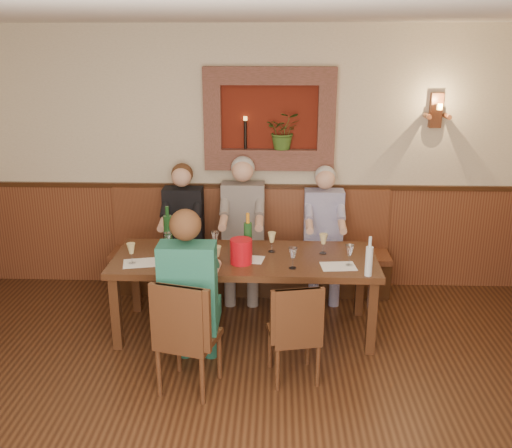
{
  "coord_description": "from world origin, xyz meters",
  "views": [
    {
      "loc": [
        0.28,
        -3.0,
        2.66
      ],
      "look_at": [
        0.1,
        1.9,
        1.05
      ],
      "focal_mm": 40.0,
      "sensor_mm": 36.0,
      "label": 1
    }
  ],
  "objects_px": {
    "chair_near_right": "(294,351)",
    "wine_bottle_green_a": "(248,239)",
    "person_bench_mid": "(243,239)",
    "person_chair_front": "(191,309)",
    "bench": "(250,261)",
    "chair_near_left": "(188,357)",
    "person_bench_right": "(323,244)",
    "water_bottle": "(369,260)",
    "spittoon_bucket": "(241,251)",
    "wine_bottle_green_b": "(168,232)",
    "person_bench_left": "(183,242)",
    "dining_table": "(245,264)"
  },
  "relations": [
    {
      "from": "person_bench_right",
      "to": "person_chair_front",
      "type": "height_order",
      "value": "person_chair_front"
    },
    {
      "from": "bench",
      "to": "wine_bottle_green_a",
      "type": "distance_m",
      "value": 1.1
    },
    {
      "from": "person_chair_front",
      "to": "wine_bottle_green_b",
      "type": "distance_m",
      "value": 1.05
    },
    {
      "from": "chair_near_left",
      "to": "water_bottle",
      "type": "distance_m",
      "value": 1.68
    },
    {
      "from": "chair_near_right",
      "to": "wine_bottle_green_a",
      "type": "xyz_separation_m",
      "value": [
        -0.41,
        0.8,
        0.67
      ]
    },
    {
      "from": "person_bench_left",
      "to": "water_bottle",
      "type": "xyz_separation_m",
      "value": [
        1.77,
        -1.23,
        0.3
      ]
    },
    {
      "from": "chair_near_right",
      "to": "wine_bottle_green_a",
      "type": "relative_size",
      "value": 2.1
    },
    {
      "from": "chair_near_left",
      "to": "spittoon_bucket",
      "type": "bearing_deg",
      "value": 80.61
    },
    {
      "from": "spittoon_bucket",
      "to": "wine_bottle_green_a",
      "type": "relative_size",
      "value": 0.54
    },
    {
      "from": "person_bench_mid",
      "to": "person_chair_front",
      "type": "height_order",
      "value": "person_bench_mid"
    },
    {
      "from": "chair_near_right",
      "to": "water_bottle",
      "type": "bearing_deg",
      "value": 21.02
    },
    {
      "from": "person_chair_front",
      "to": "person_bench_mid",
      "type": "bearing_deg",
      "value": 78.83
    },
    {
      "from": "person_bench_mid",
      "to": "person_bench_right",
      "type": "height_order",
      "value": "person_bench_mid"
    },
    {
      "from": "bench",
      "to": "wine_bottle_green_a",
      "type": "relative_size",
      "value": 7.31
    },
    {
      "from": "bench",
      "to": "spittoon_bucket",
      "type": "bearing_deg",
      "value": -91.23
    },
    {
      "from": "chair_near_left",
      "to": "wine_bottle_green_b",
      "type": "bearing_deg",
      "value": 121.98
    },
    {
      "from": "chair_near_right",
      "to": "wine_bottle_green_a",
      "type": "height_order",
      "value": "wine_bottle_green_a"
    },
    {
      "from": "wine_bottle_green_b",
      "to": "water_bottle",
      "type": "relative_size",
      "value": 1.22
    },
    {
      "from": "chair_near_right",
      "to": "person_chair_front",
      "type": "relative_size",
      "value": 0.59
    },
    {
      "from": "person_bench_mid",
      "to": "spittoon_bucket",
      "type": "relative_size",
      "value": 6.73
    },
    {
      "from": "person_bench_mid",
      "to": "person_chair_front",
      "type": "distance_m",
      "value": 1.64
    },
    {
      "from": "chair_near_right",
      "to": "person_bench_right",
      "type": "relative_size",
      "value": 0.62
    },
    {
      "from": "wine_bottle_green_a",
      "to": "chair_near_right",
      "type": "bearing_deg",
      "value": -62.97
    },
    {
      "from": "bench",
      "to": "dining_table",
      "type": "bearing_deg",
      "value": -90.0
    },
    {
      "from": "bench",
      "to": "person_bench_left",
      "type": "relative_size",
      "value": 2.12
    },
    {
      "from": "bench",
      "to": "person_bench_right",
      "type": "xyz_separation_m",
      "value": [
        0.78,
        -0.1,
        0.25
      ]
    },
    {
      "from": "chair_near_left",
      "to": "wine_bottle_green_b",
      "type": "height_order",
      "value": "wine_bottle_green_b"
    },
    {
      "from": "person_bench_right",
      "to": "wine_bottle_green_a",
      "type": "bearing_deg",
      "value": -132.69
    },
    {
      "from": "bench",
      "to": "chair_near_right",
      "type": "xyz_separation_m",
      "value": [
        0.44,
        -1.73,
        -0.08
      ]
    },
    {
      "from": "chair_near_left",
      "to": "wine_bottle_green_a",
      "type": "height_order",
      "value": "wine_bottle_green_a"
    },
    {
      "from": "person_bench_right",
      "to": "water_bottle",
      "type": "bearing_deg",
      "value": -77.29
    },
    {
      "from": "chair_near_left",
      "to": "water_bottle",
      "type": "relative_size",
      "value": 2.76
    },
    {
      "from": "person_bench_left",
      "to": "person_chair_front",
      "type": "bearing_deg",
      "value": -78.84
    },
    {
      "from": "dining_table",
      "to": "person_bench_left",
      "type": "distance_m",
      "value": 1.1
    },
    {
      "from": "spittoon_bucket",
      "to": "person_bench_mid",
      "type": "bearing_deg",
      "value": 92.68
    },
    {
      "from": "wine_bottle_green_a",
      "to": "spittoon_bucket",
      "type": "bearing_deg",
      "value": -106.71
    },
    {
      "from": "wine_bottle_green_a",
      "to": "dining_table",
      "type": "bearing_deg",
      "value": -147.36
    },
    {
      "from": "bench",
      "to": "water_bottle",
      "type": "relative_size",
      "value": 8.69
    },
    {
      "from": "person_bench_right",
      "to": "wine_bottle_green_a",
      "type": "height_order",
      "value": "person_bench_right"
    },
    {
      "from": "bench",
      "to": "person_chair_front",
      "type": "xyz_separation_m",
      "value": [
        -0.39,
        -1.72,
        0.28
      ]
    },
    {
      "from": "spittoon_bucket",
      "to": "chair_near_right",
      "type": "bearing_deg",
      "value": -53.98
    },
    {
      "from": "wine_bottle_green_b",
      "to": "person_bench_left",
      "type": "bearing_deg",
      "value": 88.07
    },
    {
      "from": "bench",
      "to": "chair_near_left",
      "type": "xyz_separation_m",
      "value": [
        -0.39,
        -1.9,
        -0.05
      ]
    },
    {
      "from": "wine_bottle_green_b",
      "to": "wine_bottle_green_a",
      "type": "bearing_deg",
      "value": -10.91
    },
    {
      "from": "person_bench_mid",
      "to": "person_bench_right",
      "type": "xyz_separation_m",
      "value": [
        0.85,
        0.0,
        -0.04
      ]
    },
    {
      "from": "chair_near_right",
      "to": "spittoon_bucket",
      "type": "height_order",
      "value": "spittoon_bucket"
    },
    {
      "from": "chair_near_right",
      "to": "person_chair_front",
      "type": "distance_m",
      "value": 0.9
    },
    {
      "from": "person_bench_right",
      "to": "chair_near_right",
      "type": "bearing_deg",
      "value": -102.05
    },
    {
      "from": "person_bench_mid",
      "to": "chair_near_left",
      "type": "bearing_deg",
      "value": -100.23
    },
    {
      "from": "wine_bottle_green_a",
      "to": "water_bottle",
      "type": "height_order",
      "value": "wine_bottle_green_a"
    }
  ]
}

